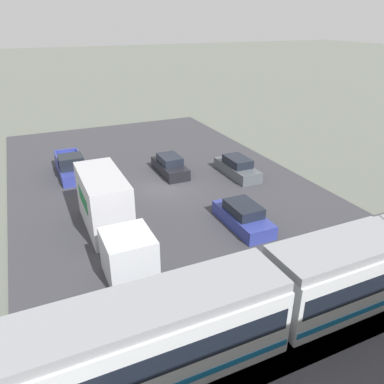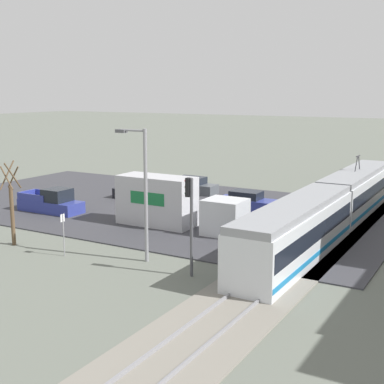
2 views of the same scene
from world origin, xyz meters
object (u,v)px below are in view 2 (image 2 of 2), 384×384
at_px(no_parking_sign, 63,231).
at_px(street_tree, 12,208).
at_px(sedan_car_1, 138,192).
at_px(sedan_car_2, 192,186).
at_px(light_rail_tram, 331,208).
at_px(traffic_light_pole, 190,213).
at_px(pickup_truck, 52,203).
at_px(sedan_car_0, 246,202).
at_px(street_lamp_near_crossing, 142,185).
at_px(box_truck, 172,204).

bearing_deg(no_parking_sign, street_tree, -91.96).
distance_m(sedan_car_1, sedan_car_2, 5.46).
relative_size(light_rail_tram, sedan_car_1, 6.40).
xyz_separation_m(sedan_car_1, traffic_light_pole, (14.54, 13.65, 2.58)).
xyz_separation_m(light_rail_tram, street_tree, (12.72, -15.90, 0.71)).
bearing_deg(pickup_truck, sedan_car_0, 123.50).
xyz_separation_m(pickup_truck, no_parking_sign, (7.83, 8.64, 0.70)).
bearing_deg(pickup_truck, traffic_light_pole, 66.66).
xyz_separation_m(street_lamp_near_crossing, no_parking_sign, (1.57, -4.40, -2.78)).
distance_m(pickup_truck, traffic_light_pole, 18.19).
bearing_deg(traffic_light_pole, light_rail_tram, 162.92).
xyz_separation_m(sedan_car_0, sedan_car_1, (0.96, -9.74, 0.03)).
bearing_deg(sedan_car_0, traffic_light_pole, 14.13).
distance_m(light_rail_tram, sedan_car_2, 16.50).
relative_size(sedan_car_1, street_tree, 0.84).
height_order(pickup_truck, sedan_car_2, pickup_truck).
height_order(pickup_truck, street_lamp_near_crossing, street_lamp_near_crossing).
bearing_deg(box_truck, street_tree, -36.39).
relative_size(sedan_car_1, no_parking_sign, 1.76).
distance_m(sedan_car_2, traffic_light_pole, 22.46).
relative_size(sedan_car_0, street_lamp_near_crossing, 0.62).
relative_size(light_rail_tram, sedan_car_0, 6.08).
distance_m(box_truck, no_parking_sign, 8.76).
bearing_deg(light_rail_tram, traffic_light_pole, -17.08).
bearing_deg(street_tree, sedan_car_1, -174.36).
distance_m(sedan_car_0, street_lamp_near_crossing, 15.07).
height_order(light_rail_tram, box_truck, light_rail_tram).
xyz_separation_m(sedan_car_1, no_parking_sign, (15.24, 5.74, 0.78)).
distance_m(pickup_truck, sedan_car_0, 15.16).
height_order(light_rail_tram, street_lamp_near_crossing, street_lamp_near_crossing).
bearing_deg(street_tree, no_parking_sign, 88.04).
relative_size(sedan_car_2, street_lamp_near_crossing, 0.65).
relative_size(light_rail_tram, street_lamp_near_crossing, 3.78).
bearing_deg(pickup_truck, sedan_car_1, 158.64).
height_order(sedan_car_1, no_parking_sign, no_parking_sign).
distance_m(box_truck, pickup_truck, 10.63).
bearing_deg(sedan_car_1, traffic_light_pole, 43.19).
height_order(sedan_car_1, street_lamp_near_crossing, street_lamp_near_crossing).
xyz_separation_m(light_rail_tram, sedan_car_0, (-3.33, -7.64, -0.95)).
bearing_deg(box_truck, street_lamp_near_crossing, 19.48).
bearing_deg(sedan_car_2, box_truck, -156.05).
height_order(pickup_truck, street_tree, street_tree).
distance_m(pickup_truck, street_tree, 8.99).
bearing_deg(light_rail_tram, sedan_car_0, -113.56).
distance_m(light_rail_tram, street_tree, 20.37).
relative_size(box_truck, street_tree, 1.81).
height_order(pickup_truck, traffic_light_pole, traffic_light_pole).
relative_size(street_lamp_near_crossing, no_parking_sign, 2.98).
height_order(sedan_car_2, traffic_light_pole, traffic_light_pole).
distance_m(light_rail_tram, no_parking_sign, 17.36).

